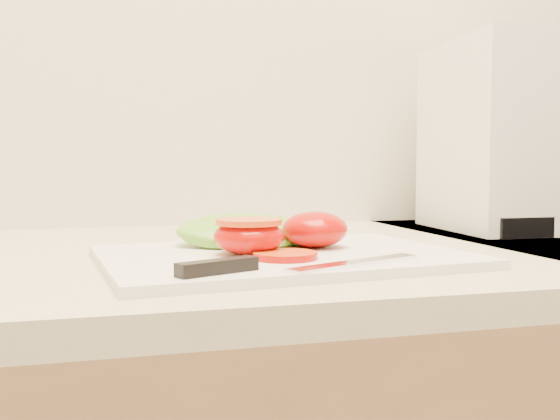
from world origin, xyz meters
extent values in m
cube|color=#BCB293|center=(0.00, 1.68, 0.92)|extent=(3.92, 0.65, 0.03)
cube|color=silver|center=(-0.12, 1.56, 0.94)|extent=(0.41, 0.31, 0.01)
ellipsoid|color=#C30002|center=(-0.08, 1.59, 0.96)|extent=(0.08, 0.08, 0.04)
ellipsoid|color=#C30002|center=(-0.16, 1.55, 0.96)|extent=(0.08, 0.08, 0.04)
cylinder|color=#E13E0C|center=(-0.16, 1.55, 0.97)|extent=(0.07, 0.07, 0.01)
cylinder|color=#E5531C|center=(-0.13, 1.51, 0.94)|extent=(0.06, 0.06, 0.01)
ellipsoid|color=#6EBC31|center=(-0.15, 1.63, 0.96)|extent=(0.17, 0.12, 0.03)
ellipsoid|color=#6EBC31|center=(-0.10, 1.64, 0.95)|extent=(0.14, 0.12, 0.03)
cube|color=silver|center=(-0.08, 1.46, 0.94)|extent=(0.15, 0.08, 0.00)
cube|color=black|center=(-0.21, 1.44, 0.95)|extent=(0.08, 0.05, 0.01)
cube|color=white|center=(0.32, 1.80, 1.08)|extent=(0.22, 0.26, 0.30)
camera|label=1|loc=(-0.30, 0.91, 1.03)|focal=40.00mm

